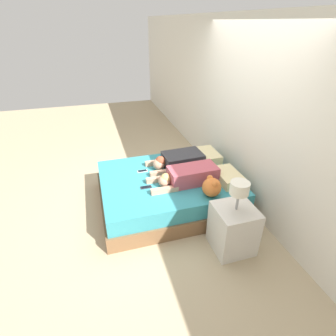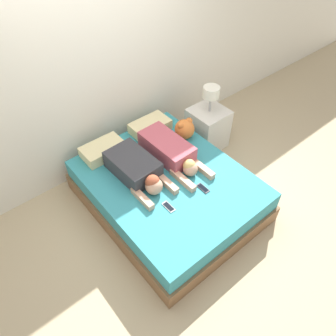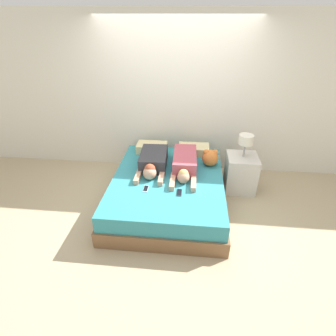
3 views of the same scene
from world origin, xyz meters
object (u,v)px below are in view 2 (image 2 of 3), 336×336
Objects in this scene: pillow_head_right at (150,126)px; plush_toy at (185,129)px; cell_phone_left at (169,207)px; nightstand at (208,127)px; pillow_head_left at (103,150)px; person_left at (137,169)px; person_right at (171,151)px; cell_phone_right at (203,188)px; bed at (168,191)px.

pillow_head_right is 0.47m from plush_toy.
nightstand is (1.39, 0.82, -0.14)m from cell_phone_left.
plush_toy reaches higher than pillow_head_right.
pillow_head_left is 0.57× the size of person_left.
person_left is 5.68× the size of cell_phone_left.
pillow_head_left is 1.00× the size of pillow_head_right.
pillow_head_right is 0.59m from person_right.
nightstand is (0.77, -0.31, -0.20)m from pillow_head_right.
cell_phone_right is 0.59× the size of plush_toy.
plush_toy is 0.28× the size of nightstand.
cell_phone_left is 0.16× the size of nightstand.
bed is 3.98× the size of pillow_head_right.
cell_phone_right reaches higher than bed.
person_left is 5.68× the size of cell_phone_right.
person_left is 0.89× the size of person_right.
pillow_head_left is 1.91× the size of plush_toy.
nightstand is at bearing -22.01° from pillow_head_right.
pillow_head_right is at bearing 42.62° from person_left.
cell_phone_right is at bearing -93.63° from person_right.
nightstand is (0.89, 0.26, -0.24)m from person_right.
cell_phone_left is 1.62m from nightstand.
bed is 1.23m from nightstand.
cell_phone_right is (0.54, -1.17, -0.06)m from pillow_head_left.
nightstand is (1.37, 0.25, -0.24)m from person_left.
plush_toy is (0.61, 0.41, 0.37)m from bed.
nightstand is at bearing 8.14° from plush_toy.
cell_phone_left is (0.09, -1.13, -0.06)m from pillow_head_left.
cell_phone_left is (-0.62, -1.13, -0.06)m from pillow_head_right.
cell_phone_left is at bearing -85.53° from pillow_head_left.
person_left is at bearing 178.60° from person_right.
pillow_head_right is (0.71, 0.00, 0.00)m from pillow_head_left.
person_left is at bearing 137.20° from bed.
cell_phone_left is at bearing -118.92° from pillow_head_right.
person_left is at bearing -137.38° from pillow_head_right.
nightstand is (0.51, 0.07, -0.27)m from plush_toy.
cell_phone_left is (-0.49, -0.56, -0.10)m from person_right.
bed is 0.48m from cell_phone_right.
person_right is at bearing -1.40° from person_left.
cell_phone_left is (-0.27, -0.33, 0.24)m from bed.
person_right is (0.58, -0.57, 0.04)m from pillow_head_left.
pillow_head_left is at bearing 158.49° from plush_toy.
bed is at bearing -156.56° from nightstand.
pillow_head_right is 1.29m from cell_phone_left.
pillow_head_left reaches higher than cell_phone_left.
person_left reaches higher than bed.
pillow_head_right reaches higher than cell_phone_left.
person_left is (-0.25, 0.23, 0.34)m from bed.
person_right is 6.40× the size of cell_phone_left.
cell_phone_right is at bearing -98.14° from pillow_head_right.
bed is 3.98× the size of pillow_head_left.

